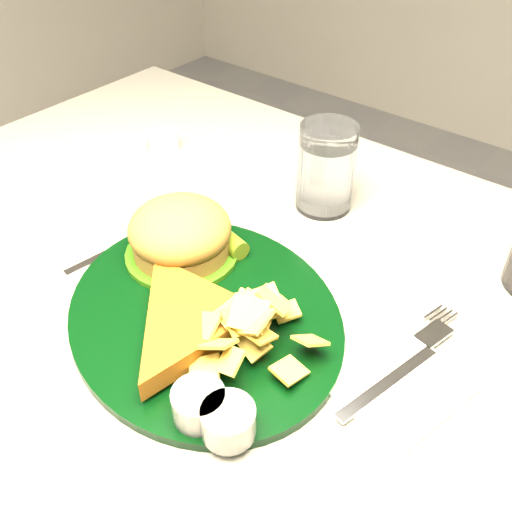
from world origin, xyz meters
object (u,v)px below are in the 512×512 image
at_px(water_glass, 326,168).
at_px(fork_napkin, 393,376).
at_px(dinner_plate, 203,292).
at_px(table, 254,458).

height_order(water_glass, fork_napkin, water_glass).
xyz_separation_m(dinner_plate, fork_napkin, (0.20, 0.05, -0.03)).
distance_m(dinner_plate, fork_napkin, 0.21).
relative_size(water_glass, fork_napkin, 0.69).
xyz_separation_m(table, fork_napkin, (0.20, -0.02, 0.38)).
distance_m(water_glass, fork_napkin, 0.31).
bearing_deg(dinner_plate, fork_napkin, 37.51).
height_order(table, dinner_plate, dinner_plate).
bearing_deg(water_glass, dinner_plate, -85.50).
bearing_deg(dinner_plate, water_glass, 117.41).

